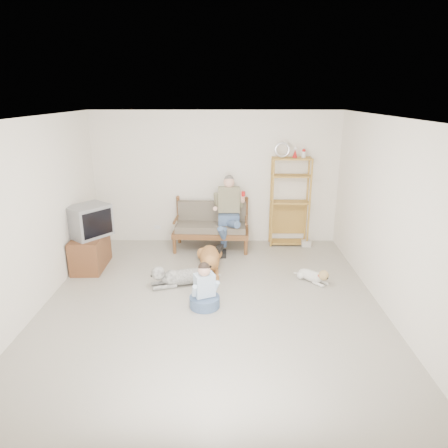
{
  "coord_description": "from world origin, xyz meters",
  "views": [
    {
      "loc": [
        0.22,
        -5.28,
        2.99
      ],
      "look_at": [
        0.18,
        1.0,
        0.94
      ],
      "focal_mm": 32.0,
      "sensor_mm": 36.0,
      "label": 1
    }
  ],
  "objects_px": {
    "etagere": "(290,201)",
    "golden_retriever": "(210,259)",
    "loveseat": "(211,225)",
    "tv_stand": "(90,252)"
  },
  "relations": [
    {
      "from": "etagere",
      "to": "golden_retriever",
      "type": "bearing_deg",
      "value": -141.89
    },
    {
      "from": "loveseat",
      "to": "etagere",
      "type": "bearing_deg",
      "value": 9.42
    },
    {
      "from": "tv_stand",
      "to": "golden_retriever",
      "type": "height_order",
      "value": "tv_stand"
    },
    {
      "from": "golden_retriever",
      "to": "etagere",
      "type": "bearing_deg",
      "value": 34.92
    },
    {
      "from": "etagere",
      "to": "golden_retriever",
      "type": "height_order",
      "value": "etagere"
    },
    {
      "from": "etagere",
      "to": "golden_retriever",
      "type": "xyz_separation_m",
      "value": [
        -1.58,
        -1.24,
        -0.75
      ]
    },
    {
      "from": "loveseat",
      "to": "golden_retriever",
      "type": "bearing_deg",
      "value": -86.93
    },
    {
      "from": "loveseat",
      "to": "tv_stand",
      "type": "xyz_separation_m",
      "value": [
        -2.14,
        -1.02,
        -0.19
      ]
    },
    {
      "from": "tv_stand",
      "to": "golden_retriever",
      "type": "xyz_separation_m",
      "value": [
        2.15,
        -0.03,
        -0.12
      ]
    },
    {
      "from": "etagere",
      "to": "golden_retriever",
      "type": "relative_size",
      "value": 1.46
    }
  ]
}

